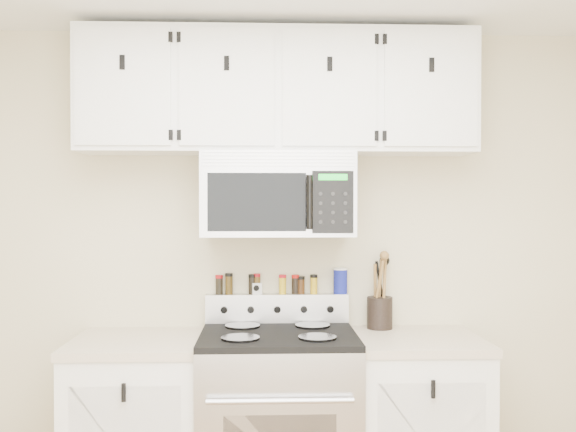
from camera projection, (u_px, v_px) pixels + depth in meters
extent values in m
cube|color=#C2B791|center=(277.00, 265.00, 3.46)|extent=(3.50, 0.01, 2.50)
cube|color=#B7B7BA|center=(278.00, 432.00, 3.15)|extent=(0.76, 0.65, 0.92)
cube|color=black|center=(278.00, 336.00, 3.14)|extent=(0.76, 0.65, 0.03)
cube|color=#B7B7BA|center=(277.00, 308.00, 3.43)|extent=(0.76, 0.08, 0.15)
cylinder|color=black|center=(240.00, 338.00, 2.99)|extent=(0.18, 0.18, 0.01)
cylinder|color=black|center=(317.00, 338.00, 3.00)|extent=(0.18, 0.18, 0.01)
cylinder|color=black|center=(243.00, 326.00, 3.29)|extent=(0.18, 0.18, 0.01)
cylinder|color=black|center=(313.00, 325.00, 3.30)|extent=(0.18, 0.18, 0.01)
cube|color=tan|center=(138.00, 343.00, 3.14)|extent=(0.64, 0.62, 0.04)
cube|color=white|center=(416.00, 432.00, 3.20)|extent=(0.62, 0.60, 0.88)
cube|color=tan|center=(416.00, 340.00, 3.20)|extent=(0.64, 0.62, 0.04)
cube|color=#9E9EA3|center=(278.00, 194.00, 3.27)|extent=(0.76, 0.38, 0.42)
cube|color=#B7B7BA|center=(279.00, 158.00, 3.07)|extent=(0.73, 0.01, 0.08)
cube|color=black|center=(257.00, 202.00, 3.06)|extent=(0.47, 0.01, 0.28)
cube|color=black|center=(333.00, 202.00, 3.08)|extent=(0.20, 0.01, 0.30)
cylinder|color=black|center=(310.00, 202.00, 3.04)|extent=(0.03, 0.03, 0.26)
cube|color=white|center=(278.00, 93.00, 3.28)|extent=(2.00, 0.33, 0.62)
cube|color=white|center=(123.00, 86.00, 3.08)|extent=(0.46, 0.01, 0.57)
cube|color=black|center=(122.00, 62.00, 3.07)|extent=(0.02, 0.01, 0.07)
cube|color=white|center=(227.00, 87.00, 3.10)|extent=(0.46, 0.01, 0.57)
cube|color=black|center=(227.00, 63.00, 3.09)|extent=(0.03, 0.01, 0.07)
cube|color=white|center=(330.00, 87.00, 3.12)|extent=(0.46, 0.01, 0.57)
cube|color=black|center=(330.00, 64.00, 3.11)|extent=(0.03, 0.01, 0.07)
cube|color=white|center=(431.00, 88.00, 3.14)|extent=(0.46, 0.01, 0.57)
cube|color=black|center=(432.00, 65.00, 3.13)|extent=(0.02, 0.01, 0.07)
cylinder|color=black|center=(380.00, 313.00, 3.40)|extent=(0.13, 0.13, 0.17)
cylinder|color=brown|center=(380.00, 289.00, 3.40)|extent=(0.02, 0.02, 0.31)
cylinder|color=brown|center=(384.00, 287.00, 3.38)|extent=(0.02, 0.02, 0.34)
cylinder|color=brown|center=(375.00, 290.00, 3.41)|extent=(0.02, 0.02, 0.29)
cylinder|color=black|center=(381.00, 289.00, 3.42)|extent=(0.02, 0.02, 0.30)
cylinder|color=brown|center=(378.00, 288.00, 3.37)|extent=(0.02, 0.02, 0.32)
cube|color=silver|center=(256.00, 288.00, 3.42)|extent=(0.06, 0.06, 0.06)
cylinder|color=navy|center=(340.00, 282.00, 3.44)|extent=(0.07, 0.07, 0.13)
cylinder|color=white|center=(340.00, 269.00, 3.44)|extent=(0.08, 0.08, 0.01)
cylinder|color=black|center=(219.00, 286.00, 3.41)|extent=(0.04, 0.04, 0.09)
cylinder|color=#A00C11|center=(219.00, 277.00, 3.41)|extent=(0.04, 0.04, 0.02)
cylinder|color=#3E2D0F|center=(229.00, 285.00, 3.41)|extent=(0.04, 0.04, 0.10)
cylinder|color=black|center=(229.00, 275.00, 3.41)|extent=(0.04, 0.04, 0.02)
cylinder|color=black|center=(252.00, 286.00, 3.42)|extent=(0.04, 0.04, 0.09)
cylinder|color=black|center=(252.00, 276.00, 3.42)|extent=(0.04, 0.04, 0.02)
cylinder|color=#453210|center=(257.00, 285.00, 3.42)|extent=(0.04, 0.04, 0.09)
cylinder|color=maroon|center=(257.00, 275.00, 3.42)|extent=(0.04, 0.04, 0.02)
cylinder|color=gold|center=(283.00, 286.00, 3.43)|extent=(0.04, 0.04, 0.09)
cylinder|color=#B50D19|center=(283.00, 276.00, 3.42)|extent=(0.04, 0.04, 0.02)
cylinder|color=black|center=(295.00, 286.00, 3.43)|extent=(0.04, 0.04, 0.09)
cylinder|color=#B2110D|center=(295.00, 276.00, 3.43)|extent=(0.04, 0.04, 0.02)
cylinder|color=#3B210E|center=(301.00, 287.00, 3.43)|extent=(0.04, 0.04, 0.08)
cylinder|color=black|center=(301.00, 278.00, 3.43)|extent=(0.04, 0.04, 0.02)
cylinder|color=gold|center=(314.00, 286.00, 3.43)|extent=(0.04, 0.04, 0.09)
cylinder|color=black|center=(314.00, 276.00, 3.43)|extent=(0.04, 0.04, 0.02)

